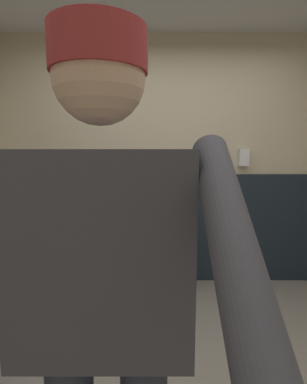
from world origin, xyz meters
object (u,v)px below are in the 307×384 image
(person, at_px, (104,293))
(soap_dispenser, at_px, (244,157))
(urinal_left, at_px, (97,215))
(urinal_middle, at_px, (169,215))

(person, bearing_deg, soap_dispenser, 64.86)
(person, relative_size, soap_dispenser, 9.70)
(urinal_left, height_order, urinal_middle, same)
(urinal_left, bearing_deg, urinal_middle, 0.00)
(urinal_left, xyz_separation_m, person, (0.45, -2.21, 0.27))
(urinal_left, distance_m, urinal_middle, 0.75)
(urinal_middle, height_order, person, person)
(urinal_left, xyz_separation_m, urinal_middle, (0.75, 0.00, 0.00))
(person, bearing_deg, urinal_middle, 82.26)
(urinal_middle, xyz_separation_m, soap_dispenser, (0.79, 0.12, 0.60))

